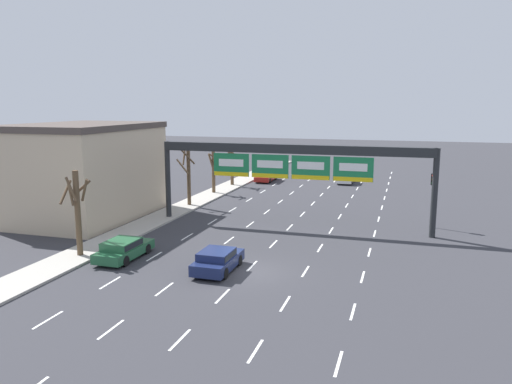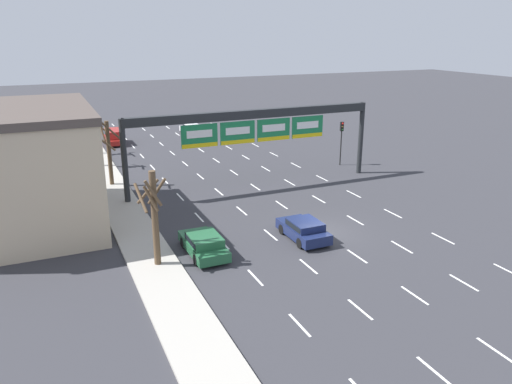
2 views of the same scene
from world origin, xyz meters
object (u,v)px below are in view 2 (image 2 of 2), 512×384
object	(u,v)px
car_white	(191,129)
sign_gantry	(254,123)
suv_red	(114,136)
traffic_light_near_gantry	(342,134)
tree_bare_third	(154,213)
tree_bare_closest	(91,130)
car_navy	(304,229)
tree_bare_furthest	(109,150)
car_green	(204,244)
tree_bare_second	(97,140)

from	to	relation	value
car_white	sign_gantry	bearing A→B (deg)	-93.65
suv_red	traffic_light_near_gantry	xyz separation A→B (m)	(18.99, -19.08, 2.17)
sign_gantry	tree_bare_third	size ratio (longest dim) A/B	4.00
tree_bare_closest	car_navy	bearing A→B (deg)	-71.81
car_white	tree_bare_furthest	xyz separation A→B (m)	(-12.67, -18.64, 2.40)
car_white	car_green	size ratio (longest dim) A/B	1.00
suv_red	tree_bare_closest	bearing A→B (deg)	-121.92
suv_red	tree_bare_third	bearing A→B (deg)	-94.77
tree_bare_furthest	tree_bare_third	bearing A→B (deg)	-89.93
car_navy	car_white	size ratio (longest dim) A/B	0.92
car_green	tree_bare_furthest	world-z (taller)	tree_bare_furthest
car_white	traffic_light_near_gantry	bearing A→B (deg)	-65.97
traffic_light_near_gantry	tree_bare_second	distance (m)	23.70
car_green	suv_red	bearing A→B (deg)	90.19
tree_bare_third	tree_bare_second	bearing A→B (deg)	90.43
tree_bare_second	car_navy	bearing A→B (deg)	-67.75
car_navy	suv_red	world-z (taller)	suv_red
car_green	tree_bare_third	world-z (taller)	tree_bare_third
sign_gantry	tree_bare_furthest	xyz separation A→B (m)	(-11.16, 5.09, -2.30)
tree_bare_closest	traffic_light_near_gantry	bearing A→B (deg)	-33.28
suv_red	tree_bare_furthest	size ratio (longest dim) A/B	0.85
sign_gantry	traffic_light_near_gantry	xyz separation A→B (m)	(10.68, 3.17, -2.37)
tree_bare_third	traffic_light_near_gantry	bearing A→B (deg)	34.14
sign_gantry	traffic_light_near_gantry	bearing A→B (deg)	16.55
suv_red	tree_bare_second	world-z (taller)	tree_bare_second
car_white	car_green	world-z (taller)	car_white
car_white	car_green	bearing A→B (deg)	-105.55
tree_bare_second	tree_bare_third	size ratio (longest dim) A/B	0.83
tree_bare_second	tree_bare_furthest	xyz separation A→B (m)	(0.16, -6.92, 0.45)
car_green	tree_bare_furthest	bearing A→B (deg)	100.30
suv_red	tree_bare_closest	xyz separation A→B (m)	(-2.93, -4.70, 1.76)
traffic_light_near_gantry	car_white	bearing A→B (deg)	114.03
car_green	traffic_light_near_gantry	size ratio (longest dim) A/B	1.03
car_navy	tree_bare_second	world-z (taller)	tree_bare_second
car_white	tree_bare_second	distance (m)	17.48
tree_bare_closest	tree_bare_second	bearing A→B (deg)	-90.80
tree_bare_second	sign_gantry	bearing A→B (deg)	-46.69
car_green	tree_bare_third	distance (m)	3.90
car_navy	tree_bare_third	distance (m)	9.81
tree_bare_closest	tree_bare_second	distance (m)	5.55
car_green	sign_gantry	bearing A→B (deg)	53.76
sign_gantry	car_navy	distance (m)	12.65
sign_gantry	tree_bare_furthest	world-z (taller)	sign_gantry
traffic_light_near_gantry	tree_bare_furthest	xyz separation A→B (m)	(-21.83, 1.91, 0.07)
car_navy	tree_bare_furthest	world-z (taller)	tree_bare_furthest
car_white	tree_bare_furthest	world-z (taller)	tree_bare_furthest
tree_bare_second	car_white	bearing A→B (deg)	42.42
sign_gantry	suv_red	size ratio (longest dim) A/B	4.52
traffic_light_near_gantry	tree_bare_third	size ratio (longest dim) A/B	0.79
car_navy	car_white	bearing A→B (deg)	84.87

